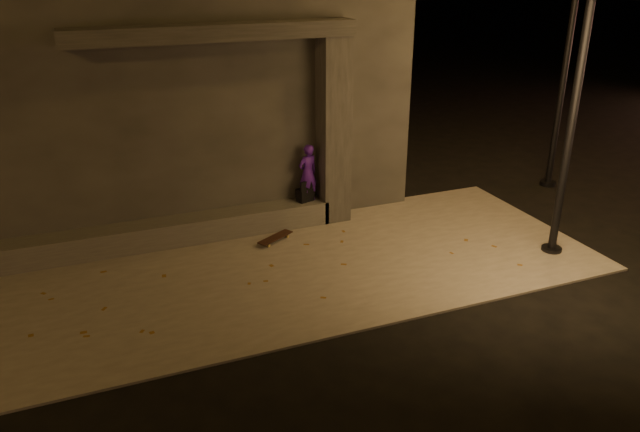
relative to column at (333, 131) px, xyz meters
name	(u,v)px	position (x,y,z in m)	size (l,w,h in m)	color
ground	(326,332)	(-1.70, -3.75, -1.84)	(120.00, 120.00, 0.00)	black
sidewalk	(281,270)	(-1.70, -1.75, -1.82)	(11.00, 4.40, 0.04)	slate
building	(165,77)	(-2.70, 2.74, 0.77)	(9.00, 5.10, 5.22)	#32312E
ledge	(174,231)	(-3.20, 0.00, -1.58)	(6.00, 0.55, 0.45)	#504E49
column	(333,131)	(0.00, 0.00, 0.00)	(0.55, 0.55, 3.60)	#32312E
canopy	(214,32)	(-2.20, 0.05, 1.94)	(5.00, 0.70, 0.28)	#32312E
skateboarder	(308,173)	(-0.54, 0.00, -0.78)	(0.42, 0.27, 1.15)	#42168F
backpack	(305,194)	(-0.60, 0.00, -1.20)	(0.36, 0.29, 0.44)	black
skateboard	(275,238)	(-1.44, -0.65, -1.73)	(0.78, 0.56, 0.09)	black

